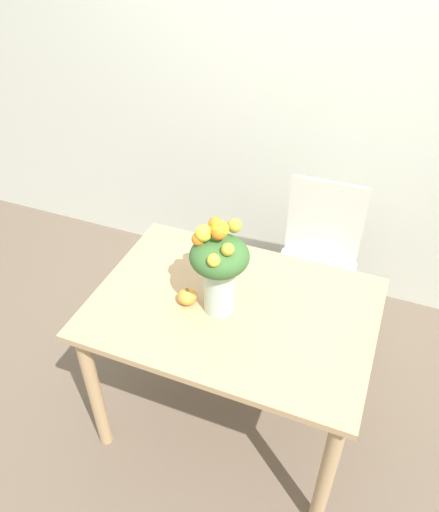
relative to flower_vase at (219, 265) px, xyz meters
name	(u,v)px	position (x,y,z in m)	size (l,w,h in m)	color
ground_plane	(230,416)	(0.05, 0.03, -1.00)	(12.00, 12.00, 0.00)	brown
wall_back	(318,69)	(0.05, 1.25, 0.35)	(8.00, 0.06, 2.70)	silver
dining_table	(232,327)	(0.05, 0.03, -0.34)	(1.14, 0.80, 0.78)	tan
flower_vase	(219,265)	(0.00, 0.00, 0.00)	(0.23, 0.24, 0.42)	#B2CCBC
pumpkin	(187,296)	(-0.13, -0.02, -0.19)	(0.08, 0.08, 0.07)	gold
dining_chair_near_window	(315,266)	(0.26, 0.76, -0.51)	(0.43, 0.43, 0.93)	silver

